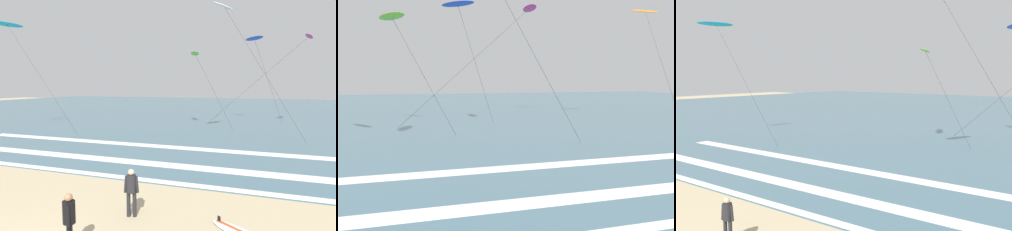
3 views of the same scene
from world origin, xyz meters
TOP-DOWN VIEW (x-y plane):
  - ocean_surface at (0.00, 52.49)m, footprint 140.00×90.00m
  - wave_foam_mid_break at (-1.70, 10.65)m, footprint 41.35×1.06m
  - wave_foam_outer_break at (0.91, 15.24)m, footprint 36.56×1.08m
  - kite_orange_low_near at (22.14, 33.40)m, footprint 6.63×11.56m
  - kite_lime_high_right at (-2.37, 25.80)m, footprint 4.91×3.26m
  - kite_blue_mid_center at (2.97, 31.30)m, footprint 4.61×2.98m
  - kite_magenta_far_left at (8.38, 29.91)m, footprint 10.93×3.27m

SIDE VIEW (x-z plane):
  - ocean_surface at x=0.00m, z-range 0.00..0.01m
  - wave_foam_mid_break at x=-1.70m, z-range 0.01..0.02m
  - wave_foam_outer_break at x=0.91m, z-range 0.01..0.02m
  - kite_lime_high_right at x=-2.37m, z-range 3.62..11.35m
  - kite_magenta_far_left at x=8.38m, z-range 4.46..13.93m
  - kite_blue_mid_center at x=2.97m, z-range 4.61..14.34m
  - kite_orange_low_near at x=22.14m, z-range 4.98..15.53m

